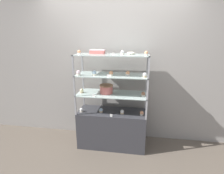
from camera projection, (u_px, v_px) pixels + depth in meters
The scene contains 27 objects.
ground_plane at pixel (112, 144), 3.06m from camera, with size 20.00×20.00×0.00m, color brown.
back_wall at pixel (115, 67), 3.06m from camera, with size 8.00×0.05×2.60m.
display_base at pixel (112, 128), 2.98m from camera, with size 1.12×0.45×0.62m.
display_riser_lower at pixel (112, 95), 2.81m from camera, with size 1.12×0.45×0.31m.
display_riser_middle at pixel (112, 76), 2.73m from camera, with size 1.12×0.45×0.31m.
display_riser_upper at pixel (112, 56), 2.64m from camera, with size 1.12×0.45×0.31m.
layer_cake_centerpiece at pixel (106, 89), 2.80m from camera, with size 0.21×0.21×0.14m.
sheet_cake_frosted at pixel (97, 52), 2.71m from camera, with size 0.23×0.14×0.06m.
cupcake_0 at pixel (81, 110), 2.87m from camera, with size 0.06×0.06×0.07m.
cupcake_1 at pixel (101, 110), 2.86m from camera, with size 0.06×0.06×0.07m.
cupcake_2 at pixel (122, 112), 2.79m from camera, with size 0.06×0.06×0.07m.
cupcake_3 at pixel (142, 113), 2.75m from camera, with size 0.06×0.06×0.07m.
price_tag_0 at pixel (111, 116), 2.69m from camera, with size 0.04×0.00×0.04m.
cupcake_4 at pixel (82, 91), 2.84m from camera, with size 0.06×0.06×0.07m.
cupcake_5 at pixel (143, 94), 2.68m from camera, with size 0.06×0.06×0.07m.
price_tag_1 at pixel (94, 95), 2.64m from camera, with size 0.04×0.00×0.04m.
cupcake_6 at pixel (79, 73), 2.67m from camera, with size 0.06×0.06×0.08m.
cupcake_7 at pixel (94, 73), 2.66m from camera, with size 0.06×0.06×0.08m.
cupcake_8 at pixel (111, 73), 2.62m from camera, with size 0.06×0.06×0.08m.
cupcake_9 at pixel (128, 73), 2.63m from camera, with size 0.06×0.06×0.08m.
cupcake_10 at pixel (145, 75), 2.53m from camera, with size 0.06×0.06×0.08m.
price_tag_2 at pixel (108, 76), 2.52m from camera, with size 0.04×0.00×0.04m.
cupcake_11 at pixel (79, 52), 2.62m from camera, with size 0.05×0.05×0.06m.
cupcake_12 at pixel (122, 53), 2.56m from camera, with size 0.05×0.05×0.06m.
cupcake_13 at pixel (146, 53), 2.47m from camera, with size 0.05×0.05×0.06m.
price_tag_3 at pixel (113, 54), 2.43m from camera, with size 0.04×0.00×0.04m.
donut_glazed at pixel (131, 53), 2.64m from camera, with size 0.12×0.12×0.03m.
Camera 1 is at (0.41, -2.64, 1.80)m, focal length 28.00 mm.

